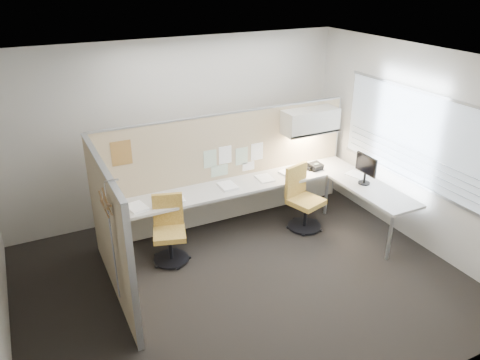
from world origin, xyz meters
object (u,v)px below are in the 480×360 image
monitor (366,168)px  phone (315,166)px  chair_right (302,200)px  chair_left (169,231)px  desk (263,191)px

monitor → phone: size_ratio=1.97×
chair_right → phone: (0.48, 0.39, 0.32)m
chair_left → monitor: bearing=7.9°
phone → chair_left: bearing=179.2°
desk → chair_left: 1.61m
desk → chair_left: chair_left is taller
desk → chair_right: chair_right is taller
chair_left → chair_right: bearing=15.0°
chair_right → phone: size_ratio=4.25×
monitor → chair_right: bearing=65.3°
desk → phone: phone is taller
desk → monitor: size_ratio=8.76×
chair_left → phone: bearing=23.8°
chair_right → monitor: monitor is taller
chair_left → desk: bearing=24.5°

